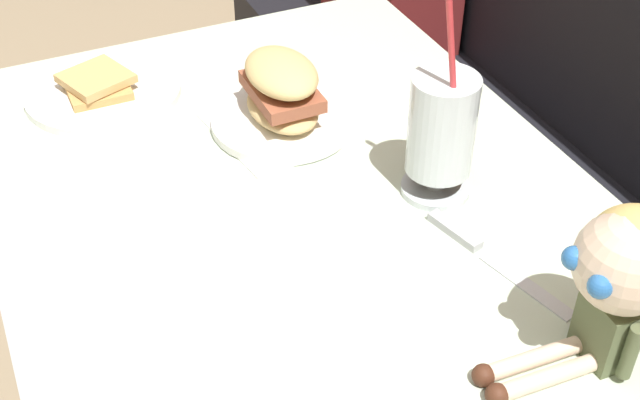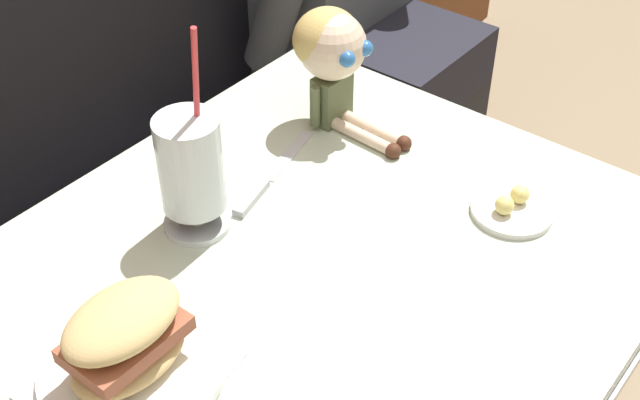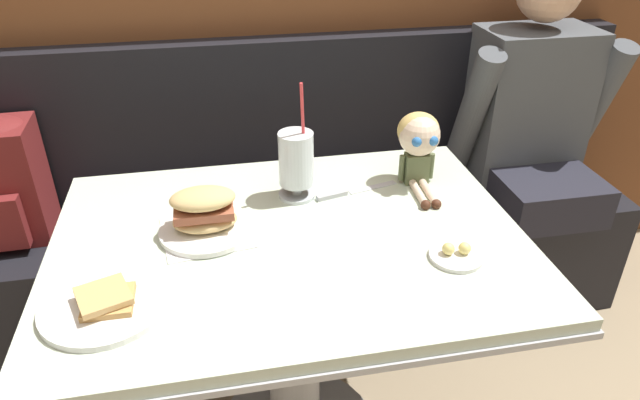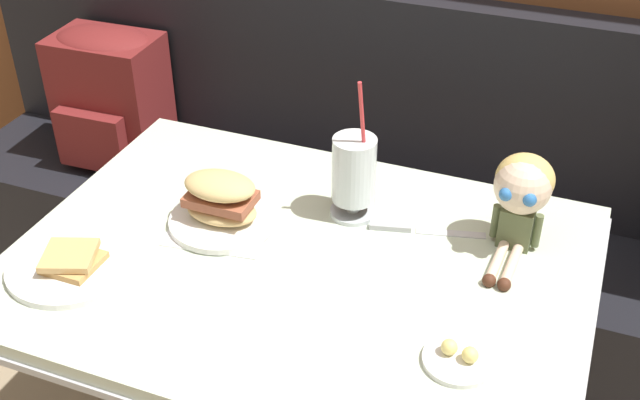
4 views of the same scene
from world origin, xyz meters
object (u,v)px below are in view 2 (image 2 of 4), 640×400
butter_knife (262,185)px  sandwich_plate (128,348)px  butter_saucer (512,208)px  milkshake_glass (191,170)px  seated_doll (332,52)px

butter_knife → sandwich_plate: bearing=-162.3°
butter_saucer → butter_knife: (-0.18, 0.32, -0.00)m
milkshake_glass → seated_doll: milkshake_glass is taller
butter_saucer → seated_doll: seated_doll is taller
sandwich_plate → seated_doll: size_ratio=1.02×
sandwich_plate → butter_knife: bearing=17.7°
sandwich_plate → butter_knife: size_ratio=0.97×
butter_saucer → seated_doll: bearing=85.4°
butter_saucer → butter_knife: butter_saucer is taller
butter_saucer → seated_doll: size_ratio=0.54×
milkshake_glass → butter_knife: bearing=-7.0°
seated_doll → milkshake_glass: bearing=-177.3°
milkshake_glass → butter_saucer: bearing=-48.1°
sandwich_plate → butter_knife: 0.38m
sandwich_plate → seated_doll: 0.59m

